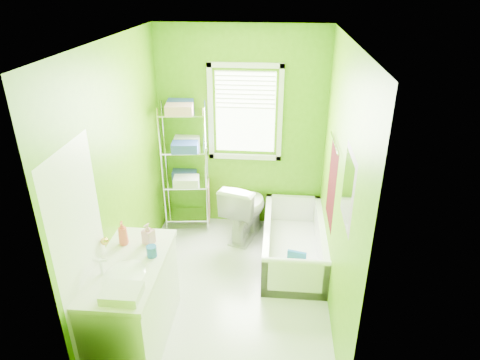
# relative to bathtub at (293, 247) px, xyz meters

# --- Properties ---
(ground) EXTENTS (2.90, 2.90, 0.00)m
(ground) POSITION_rel_bathtub_xyz_m (-0.70, -0.62, -0.15)
(ground) COLOR silver
(ground) RESTS_ON ground
(room_envelope) EXTENTS (2.14, 2.94, 2.62)m
(room_envelope) POSITION_rel_bathtub_xyz_m (-0.70, -0.62, 1.39)
(room_envelope) COLOR #4F8F06
(room_envelope) RESTS_ON ground
(window) EXTENTS (0.92, 0.05, 1.22)m
(window) POSITION_rel_bathtub_xyz_m (-0.65, 0.80, 1.46)
(window) COLOR white
(window) RESTS_ON ground
(door) EXTENTS (0.09, 0.80, 2.00)m
(door) POSITION_rel_bathtub_xyz_m (-1.74, -1.62, 0.85)
(door) COLOR white
(door) RESTS_ON ground
(right_wall_decor) EXTENTS (0.04, 1.48, 1.17)m
(right_wall_decor) POSITION_rel_bathtub_xyz_m (0.34, -0.64, 1.17)
(right_wall_decor) COLOR #3E0709
(right_wall_decor) RESTS_ON ground
(bathtub) EXTENTS (0.70, 1.51, 0.49)m
(bathtub) POSITION_rel_bathtub_xyz_m (0.00, 0.00, 0.00)
(bathtub) COLOR white
(bathtub) RESTS_ON ground
(toilet) EXTENTS (0.65, 0.87, 0.79)m
(toilet) POSITION_rel_bathtub_xyz_m (-0.61, 0.46, 0.24)
(toilet) COLOR white
(toilet) RESTS_ON ground
(vanity) EXTENTS (0.59, 1.15, 1.10)m
(vanity) POSITION_rel_bathtub_xyz_m (-1.47, -1.42, 0.30)
(vanity) COLOR white
(vanity) RESTS_ON ground
(wire_shelf_unit) EXTENTS (0.61, 0.49, 1.71)m
(wire_shelf_unit) POSITION_rel_bathtub_xyz_m (-1.39, 0.65, 0.89)
(wire_shelf_unit) COLOR silver
(wire_shelf_unit) RESTS_ON ground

